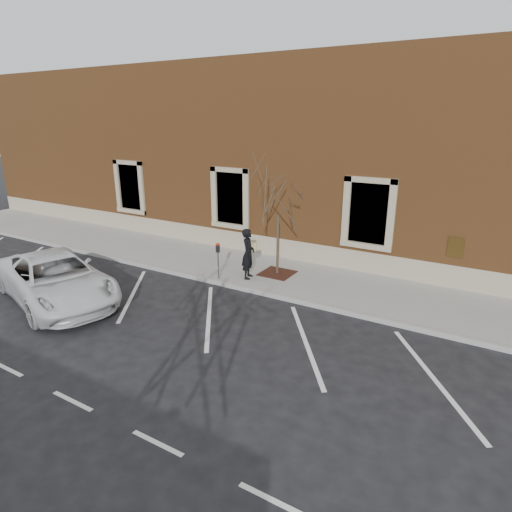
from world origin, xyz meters
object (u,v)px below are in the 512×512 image
Objects in this scene: man at (248,254)px; parking_meter at (218,255)px; sapling at (278,198)px; white_truck at (56,279)px.

parking_meter is (-0.85, -0.66, 0.01)m from man.
sapling reaches higher than parking_meter.
sapling reaches higher than man.
sapling reaches higher than white_truck.
sapling is at bearing -25.43° from white_truck.
man is 0.45× the size of sapling.
man is at bearing -127.79° from sapling.
white_truck is (-3.57, -3.96, -0.31)m from parking_meter.
sapling is 7.86m from white_truck.
parking_meter is 2.92m from sapling.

